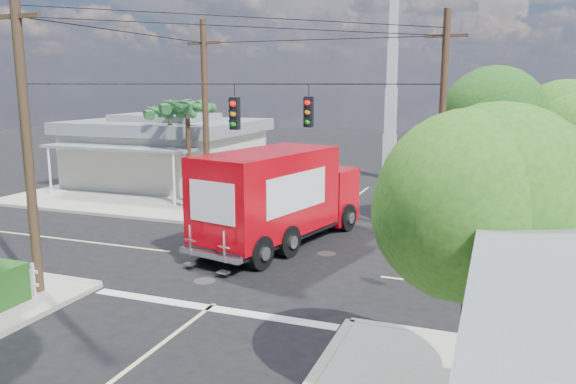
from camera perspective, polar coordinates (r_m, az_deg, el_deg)
The scene contains 14 objects.
ground at distance 19.88m, azimuth -2.05°, elevation -7.26°, with size 120.00×120.00×0.00m, color black.
sidewalk_ne at distance 29.18m, azimuth 27.16°, elevation -2.47°, with size 14.12×14.12×0.14m.
sidewalk_nw at distance 34.20m, azimuth -11.91°, elevation 0.29°, with size 14.12×14.12×0.14m.
road_markings at distance 18.60m, azimuth -3.81°, elevation -8.54°, with size 32.00×32.00×0.01m.
building_nw at distance 35.81m, azimuth -12.20°, elevation 4.22°, with size 10.80×10.20×4.30m.
radio_tower at distance 38.05m, azimuth 10.46°, elevation 9.82°, with size 0.80×0.80×17.00m.
tree_ne_front at distance 24.23m, azimuth 20.49°, elevation 6.82°, with size 4.21×4.14×6.66m.
tree_ne_back at distance 26.58m, azimuth 26.07°, elevation 5.44°, with size 3.77×3.66×5.82m.
tree_se at distance 10.41m, azimuth 18.52°, elevation -1.46°, with size 3.67×3.54×5.62m.
palm_nw_front at distance 29.02m, azimuth -10.20°, elevation 8.41°, with size 3.01×3.08×5.59m.
palm_nw_back at distance 31.36m, azimuth -11.94°, elevation 7.83°, with size 3.01×3.08×5.19m.
utility_poles at distance 21.07m, azimuth -4.45°, elevation 6.72°, with size 12.00×10.68×9.00m.
vending_boxes at distance 24.27m, azimuth 18.18°, elevation -2.78°, with size 1.90×0.50×1.10m.
delivery_truck at distance 21.78m, azimuth -0.88°, elevation -0.47°, with size 4.46×9.01×3.75m.
Camera 1 is at (7.31, -17.44, 6.14)m, focal length 35.00 mm.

